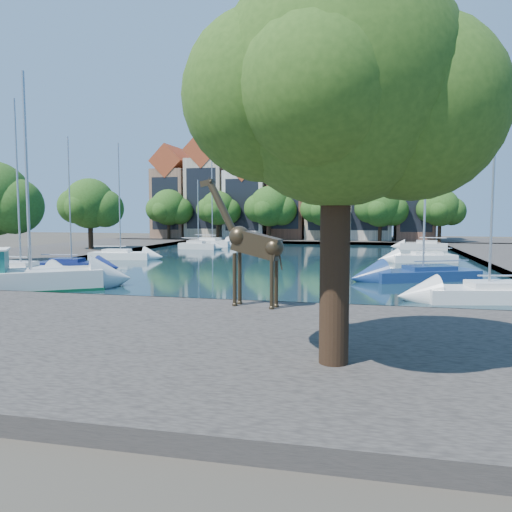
% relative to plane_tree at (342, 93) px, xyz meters
% --- Properties ---
extents(ground, '(160.00, 160.00, 0.00)m').
position_rel_plane_tree_xyz_m(ground, '(-7.62, 9.01, -7.67)').
color(ground, '#38332B').
rests_on(ground, ground).
extents(water_basin, '(38.00, 50.00, 0.08)m').
position_rel_plane_tree_xyz_m(water_basin, '(-7.62, 33.01, -7.63)').
color(water_basin, black).
rests_on(water_basin, ground).
extents(near_quay, '(50.00, 14.00, 0.50)m').
position_rel_plane_tree_xyz_m(near_quay, '(-7.62, 2.01, -7.42)').
color(near_quay, '#46423D').
rests_on(near_quay, ground).
extents(far_quay, '(60.00, 16.00, 0.50)m').
position_rel_plane_tree_xyz_m(far_quay, '(-7.62, 65.01, -7.42)').
color(far_quay, '#46423D').
rests_on(far_quay, ground).
extents(left_quay, '(14.00, 52.00, 0.50)m').
position_rel_plane_tree_xyz_m(left_quay, '(-32.62, 33.01, -7.42)').
color(left_quay, '#46423D').
rests_on(left_quay, ground).
extents(plane_tree, '(8.32, 6.40, 10.62)m').
position_rel_plane_tree_xyz_m(plane_tree, '(0.00, 0.00, 0.00)').
color(plane_tree, '#332114').
rests_on(plane_tree, near_quay).
extents(townhouse_west_end, '(5.44, 9.18, 14.93)m').
position_rel_plane_tree_xyz_m(townhouse_west_end, '(-30.62, 64.99, -0.31)').
color(townhouse_west_end, '#8C654C').
rests_on(townhouse_west_end, far_quay).
extents(townhouse_west_mid, '(5.94, 9.18, 16.79)m').
position_rel_plane_tree_xyz_m(townhouse_west_mid, '(-24.62, 64.99, 0.56)').
color(townhouse_west_mid, '#BDAE91').
rests_on(townhouse_west_mid, far_quay).
extents(townhouse_west_inner, '(6.43, 9.18, 15.15)m').
position_rel_plane_tree_xyz_m(townhouse_west_inner, '(-18.12, 64.99, -0.32)').
color(townhouse_west_inner, silver).
rests_on(townhouse_west_inner, far_quay).
extents(townhouse_center, '(5.44, 9.18, 16.93)m').
position_rel_plane_tree_xyz_m(townhouse_center, '(-11.62, 64.99, 0.69)').
color(townhouse_center, brown).
rests_on(townhouse_center, far_quay).
extents(townhouse_east_inner, '(5.94, 9.18, 15.79)m').
position_rel_plane_tree_xyz_m(townhouse_east_inner, '(-5.62, 64.99, 0.06)').
color(townhouse_east_inner, tan).
rests_on(townhouse_east_inner, far_quay).
extents(townhouse_east_mid, '(6.43, 9.18, 16.65)m').
position_rel_plane_tree_xyz_m(townhouse_east_mid, '(0.88, 64.99, 0.43)').
color(townhouse_east_mid, beige).
rests_on(townhouse_east_mid, far_quay).
extents(townhouse_east_end, '(5.44, 9.18, 14.43)m').
position_rel_plane_tree_xyz_m(townhouse_east_end, '(7.38, 64.99, -0.56)').
color(townhouse_east_end, brown).
rests_on(townhouse_east_end, far_quay).
extents(far_tree_far_west, '(7.28, 5.60, 7.68)m').
position_rel_plane_tree_xyz_m(far_tree_far_west, '(-29.51, 59.50, -2.49)').
color(far_tree_far_west, '#332114').
rests_on(far_tree_far_west, far_quay).
extents(far_tree_west, '(6.76, 5.20, 7.36)m').
position_rel_plane_tree_xyz_m(far_tree_west, '(-21.52, 59.50, -2.60)').
color(far_tree_west, '#332114').
rests_on(far_tree_west, far_quay).
extents(far_tree_mid_west, '(7.80, 6.00, 8.00)m').
position_rel_plane_tree_xyz_m(far_tree_mid_west, '(-13.51, 59.50, -2.38)').
color(far_tree_mid_west, '#332114').
rests_on(far_tree_mid_west, far_quay).
extents(far_tree_mid_east, '(7.02, 5.40, 7.52)m').
position_rel_plane_tree_xyz_m(far_tree_mid_east, '(-5.52, 59.50, -2.54)').
color(far_tree_mid_east, '#332114').
rests_on(far_tree_mid_east, far_quay).
extents(far_tree_east, '(7.54, 5.80, 7.84)m').
position_rel_plane_tree_xyz_m(far_tree_east, '(2.49, 59.50, -2.43)').
color(far_tree_east, '#332114').
rests_on(far_tree_east, far_quay).
extents(far_tree_far_east, '(6.76, 5.20, 7.36)m').
position_rel_plane_tree_xyz_m(far_tree_far_east, '(10.48, 59.50, -2.60)').
color(far_tree_far_east, '#332114').
rests_on(far_tree_far_east, far_quay).
extents(side_tree_left_far, '(7.28, 5.60, 7.88)m').
position_rel_plane_tree_xyz_m(side_tree_left_far, '(-29.51, 37.00, -2.29)').
color(side_tree_left_far, '#332114').
rests_on(side_tree_left_far, left_quay).
extents(giraffe_statue, '(3.88, 1.23, 5.57)m').
position_rel_plane_tree_xyz_m(giraffe_statue, '(-4.24, 7.57, -4.43)').
color(giraffe_statue, '#332819').
rests_on(giraffe_statue, near_quay).
extents(motorsailer, '(10.25, 8.19, 12.40)m').
position_rel_plane_tree_xyz_m(motorsailer, '(-19.59, 10.82, -6.63)').
color(motorsailer, silver).
rests_on(motorsailer, water_basin).
extents(sailboat_left_a, '(5.97, 2.09, 12.14)m').
position_rel_plane_tree_xyz_m(sailboat_left_a, '(-22.62, 16.40, -6.96)').
color(sailboat_left_a, silver).
rests_on(sailboat_left_a, water_basin).
extents(sailboat_left_b, '(5.57, 2.38, 10.34)m').
position_rel_plane_tree_xyz_m(sailboat_left_b, '(-22.01, 21.50, -7.09)').
color(sailboat_left_b, navy).
rests_on(sailboat_left_b, water_basin).
extents(sailboat_left_c, '(6.01, 2.89, 11.11)m').
position_rel_plane_tree_xyz_m(sailboat_left_c, '(-22.62, 30.63, -7.05)').
color(sailboat_left_c, white).
rests_on(sailboat_left_c, water_basin).
extents(sailboat_left_d, '(4.91, 2.10, 8.46)m').
position_rel_plane_tree_xyz_m(sailboat_left_d, '(-19.62, 44.75, -7.02)').
color(sailboat_left_d, silver).
rests_on(sailboat_left_d, water_basin).
extents(sailboat_left_e, '(6.59, 3.88, 11.81)m').
position_rel_plane_tree_xyz_m(sailboat_left_e, '(-19.62, 50.40, -6.96)').
color(sailboat_left_e, silver).
rests_on(sailboat_left_e, water_basin).
extents(sailboat_right_a, '(6.75, 3.52, 10.65)m').
position_rel_plane_tree_xyz_m(sailboat_right_a, '(6.77, 13.58, -7.04)').
color(sailboat_right_a, silver).
rests_on(sailboat_right_a, water_basin).
extents(sailboat_right_b, '(7.59, 5.30, 11.34)m').
position_rel_plane_tree_xyz_m(sailboat_right_b, '(4.38, 21.30, -7.07)').
color(sailboat_right_b, navy).
rests_on(sailboat_right_b, water_basin).
extents(sailboat_right_c, '(6.08, 3.48, 8.97)m').
position_rel_plane_tree_xyz_m(sailboat_right_c, '(5.66, 34.10, -7.07)').
color(sailboat_right_c, white).
rests_on(sailboat_right_c, water_basin).
extents(sailboat_right_d, '(5.64, 2.60, 9.66)m').
position_rel_plane_tree_xyz_m(sailboat_right_d, '(7.38, 50.06, -6.97)').
color(sailboat_right_d, silver).
rests_on(sailboat_right_d, water_basin).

